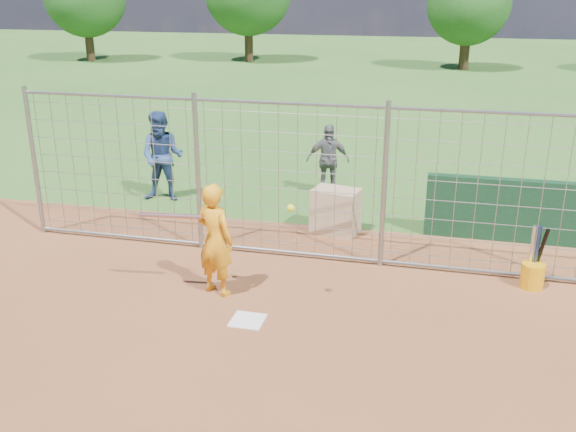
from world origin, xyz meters
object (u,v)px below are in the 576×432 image
(bystander_a, at_px, (162,157))
(bystander_b, at_px, (328,160))
(batter, at_px, (215,240))
(bucket_with_bats, at_px, (533,272))
(equipment_bin, at_px, (336,211))

(bystander_a, bearing_deg, bystander_b, 13.48)
(batter, xyz_separation_m, bystander_a, (-2.49, 3.75, 0.10))
(bystander_a, xyz_separation_m, bucket_with_bats, (6.89, -2.49, -0.67))
(bystander_a, height_order, equipment_bin, bystander_a)
(batter, distance_m, bystander_b, 4.92)
(bystander_a, distance_m, bystander_b, 3.37)
(bystander_b, relative_size, bucket_with_bats, 1.55)
(bystander_a, height_order, bystander_b, bystander_a)
(bystander_b, distance_m, bucket_with_bats, 5.20)
(batter, relative_size, bystander_a, 0.89)
(equipment_bin, bearing_deg, batter, -103.17)
(batter, distance_m, bystander_a, 4.50)
(bystander_a, bearing_deg, bucket_with_bats, -25.78)
(bystander_a, relative_size, equipment_bin, 2.29)
(equipment_bin, bearing_deg, bystander_a, 176.21)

